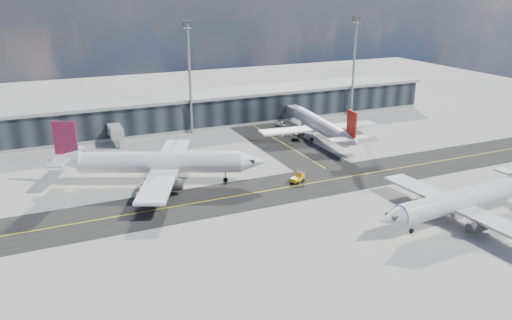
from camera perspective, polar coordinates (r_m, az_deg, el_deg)
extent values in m
plane|color=gray|center=(91.04, 1.55, -4.55)|extent=(300.00, 300.00, 0.00)
cube|color=black|center=(94.37, 0.51, -3.66)|extent=(180.00, 14.00, 0.02)
cube|color=black|center=(128.07, 2.13, 2.51)|extent=(14.00, 50.00, 0.02)
cube|color=yellow|center=(94.37, 0.51, -3.65)|extent=(180.00, 0.25, 0.01)
cube|color=yellow|center=(128.06, 2.13, 2.52)|extent=(0.25, 50.00, 0.01)
cube|color=black|center=(139.00, -8.22, 5.36)|extent=(150.00, 12.00, 8.00)
cube|color=gray|center=(138.03, -8.31, 7.13)|extent=(152.00, 13.00, 0.80)
cube|color=gray|center=(139.88, -8.15, 3.93)|extent=(150.00, 12.20, 0.80)
cube|color=gray|center=(127.65, -15.87, 3.36)|extent=(3.00, 10.00, 2.40)
cylinder|color=gray|center=(123.50, -15.42, 1.77)|extent=(0.60, 0.60, 2.40)
cube|color=gray|center=(142.79, 4.39, 5.66)|extent=(3.00, 10.00, 2.40)
cylinder|color=gray|center=(139.10, 5.34, 4.29)|extent=(0.60, 0.60, 2.40)
cylinder|color=gray|center=(130.37, -7.57, 8.98)|extent=(0.70, 0.70, 28.00)
cube|color=#2D2D30|center=(128.68, -7.85, 15.21)|extent=(2.50, 0.50, 1.40)
cylinder|color=gray|center=(151.96, 11.09, 10.21)|extent=(0.70, 0.70, 28.00)
cube|color=#2D2D30|center=(150.52, 11.45, 15.56)|extent=(2.50, 0.50, 1.40)
cylinder|color=white|center=(99.28, -10.86, -0.24)|extent=(30.78, 16.29, 4.22)
cone|color=white|center=(97.73, -0.45, -0.20)|extent=(6.51, 5.95, 4.22)
cone|color=white|center=(103.93, -20.96, 0.05)|extent=(7.48, 6.37, 4.22)
cube|color=white|center=(99.44, -10.23, -0.81)|extent=(18.92, 35.08, 0.53)
cylinder|color=#2D2D30|center=(105.56, -9.09, -0.24)|extent=(5.03, 3.97, 2.43)
cylinder|color=#2D2D30|center=(93.84, -10.15, -2.79)|extent=(5.03, 3.97, 2.43)
cube|color=silver|center=(105.29, -9.12, 0.20)|extent=(2.11, 1.22, 0.84)
cube|color=silver|center=(93.53, -10.18, -2.31)|extent=(2.11, 1.22, 0.84)
cube|color=#661A43|center=(102.49, -20.97, 2.40)|extent=(4.26, 2.17, 6.54)
cube|color=white|center=(103.74, -21.00, 0.38)|extent=(7.68, 12.81, 0.37)
cube|color=#2D2D30|center=(97.59, -0.76, 0.03)|extent=(2.85, 2.96, 0.74)
cylinder|color=gray|center=(98.86, -3.51, -1.83)|extent=(0.33, 0.33, 2.11)
cylinder|color=black|center=(99.14, -3.50, -2.26)|extent=(1.02, 0.71, 0.95)
cylinder|color=black|center=(103.61, -11.02, -1.57)|extent=(1.27, 0.94, 1.16)
cylinder|color=black|center=(97.81, -11.65, -2.87)|extent=(1.27, 0.94, 1.16)
cylinder|color=white|center=(127.15, 7.42, 3.95)|extent=(6.43, 27.75, 3.67)
cone|color=white|center=(140.94, 4.73, 5.54)|extent=(4.11, 4.93, 3.67)
cone|color=white|center=(113.30, 10.87, 2.18)|extent=(4.21, 5.85, 3.67)
cube|color=white|center=(128.19, 7.23, 3.66)|extent=(31.49, 7.72, 0.46)
cylinder|color=#2D2D30|center=(127.09, 4.79, 3.14)|extent=(2.49, 4.05, 2.11)
cylinder|color=#2D2D30|center=(131.62, 9.22, 3.52)|extent=(2.49, 4.05, 2.11)
cube|color=silver|center=(126.89, 4.79, 3.46)|extent=(0.55, 1.86, 0.73)
cube|color=silver|center=(131.43, 9.24, 3.82)|extent=(0.55, 1.86, 0.73)
cube|color=red|center=(112.65, 10.88, 4.12)|extent=(0.80, 3.87, 5.69)
cube|color=white|center=(113.14, 10.89, 2.44)|extent=(11.21, 3.67, 0.32)
cube|color=#2D2D30|center=(140.44, 4.80, 5.64)|extent=(2.19, 2.03, 0.64)
cylinder|color=gray|center=(137.48, 5.43, 4.07)|extent=(0.24, 0.24, 1.83)
cylinder|color=black|center=(137.66, 5.42, 3.79)|extent=(0.40, 0.85, 0.83)
cylinder|color=black|center=(126.09, 6.41, 2.37)|extent=(0.56, 1.05, 1.01)
cylinder|color=black|center=(128.39, 8.65, 2.58)|extent=(0.56, 1.05, 1.01)
cylinder|color=silver|center=(88.85, 22.47, -4.20)|extent=(26.90, 5.42, 3.56)
cone|color=silver|center=(78.44, 15.23, -6.45)|extent=(4.69, 3.86, 3.56)
cube|color=silver|center=(88.54, 22.02, -4.85)|extent=(6.56, 30.52, 0.45)
cylinder|color=#2D2D30|center=(85.32, 24.24, -6.79)|extent=(3.87, 2.30, 2.05)
cylinder|color=#2D2D30|center=(91.45, 19.07, -4.39)|extent=(3.87, 2.30, 2.05)
cube|color=silver|center=(85.03, 24.31, -6.36)|extent=(1.80, 0.48, 0.71)
cube|color=silver|center=(91.18, 19.12, -3.98)|extent=(1.80, 0.48, 0.71)
cube|color=#2D2D30|center=(78.57, 15.50, -6.15)|extent=(1.91, 2.08, 0.62)
cylinder|color=gray|center=(82.39, 17.39, -7.32)|extent=(0.23, 0.23, 1.78)
cylinder|color=black|center=(82.68, 17.34, -7.73)|extent=(0.82, 0.37, 0.80)
cylinder|color=black|center=(89.21, 23.89, -6.47)|extent=(1.01, 0.51, 0.98)
cylinder|color=black|center=(92.20, 21.34, -5.29)|extent=(1.01, 0.51, 0.98)
cube|color=#E9B60C|center=(98.92, 4.74, -2.15)|extent=(3.45, 2.69, 0.73)
cube|color=#E9B60C|center=(99.40, 5.07, -1.63)|extent=(1.63, 1.72, 0.94)
cube|color=black|center=(99.27, 5.07, -1.44)|extent=(1.51, 1.63, 0.26)
cylinder|color=black|center=(100.23, 4.77, -2.11)|extent=(0.77, 0.55, 0.73)
cylinder|color=black|center=(99.51, 5.40, -2.29)|extent=(0.77, 0.55, 0.73)
cylinder|color=black|center=(98.65, 4.06, -2.45)|extent=(0.77, 0.55, 0.73)
cylinder|color=black|center=(97.92, 4.70, -2.64)|extent=(0.77, 0.55, 0.73)
imported|color=white|center=(138.65, 3.12, 4.06)|extent=(3.48, 5.12, 1.30)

